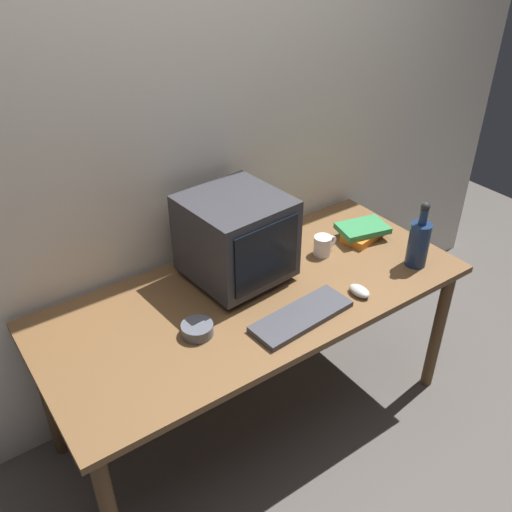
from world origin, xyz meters
The scene contains 11 objects.
ground_plane centered at (0.00, 0.00, 0.00)m, with size 6.00×6.00×0.00m, color #56514C.
back_wall centered at (0.00, 0.45, 1.25)m, with size 4.00×0.08×2.50m, color silver.
desk centered at (0.00, 0.00, 0.65)m, with size 1.77×0.79×0.72m.
crt_monitor centered at (0.00, 0.14, 0.92)m, with size 0.41×0.41×0.37m.
keyboard centered at (0.05, -0.23, 0.74)m, with size 0.42×0.15×0.02m, color #3F3F47.
computer_mouse centered at (0.34, -0.25, 0.74)m, with size 0.06×0.10×0.04m, color beige.
bottle_tall centered at (0.69, -0.23, 0.84)m, with size 0.09×0.09×0.30m.
bottle_short centered at (0.33, 0.22, 0.78)m, with size 0.06×0.06×0.16m.
book_stack centered at (0.66, 0.06, 0.76)m, with size 0.26×0.20×0.07m.
mug centered at (0.41, 0.07, 0.77)m, with size 0.12×0.08×0.09m.
cd_spindle centered at (-0.32, -0.08, 0.75)m, with size 0.12×0.12×0.04m, color #595B66.
Camera 1 is at (-1.05, -1.48, 2.09)m, focal length 38.99 mm.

